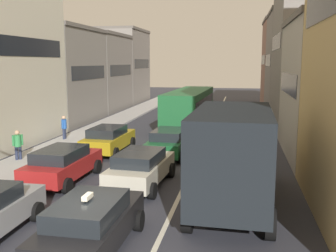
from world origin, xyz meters
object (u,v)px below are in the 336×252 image
at_px(hatchback_centre_lane_third, 170,142).
at_px(pedestrian_far_sidewalk, 64,127).
at_px(sedan_centre_lane_second, 141,167).
at_px(wagon_left_lane_second, 62,164).
at_px(sedan_left_lane_third, 108,139).
at_px(pedestrian_near_kerb, 18,144).
at_px(bus_mid_queue_primary, 190,105).
at_px(taxi_centre_lane_front, 91,223).
at_px(wagon_right_lane_far, 230,128).
at_px(sedan_right_lane_behind_truck, 230,145).
at_px(removalist_box_truck, 233,153).

distance_m(hatchback_centre_lane_third, pedestrian_far_sidewalk, 7.98).
distance_m(sedan_centre_lane_second, pedestrian_far_sidewalk, 10.92).
distance_m(wagon_left_lane_second, sedan_left_lane_third, 5.60).
xyz_separation_m(sedan_centre_lane_second, pedestrian_near_kerb, (-7.16, 2.64, 0.15)).
xyz_separation_m(bus_mid_queue_primary, pedestrian_near_kerb, (-7.18, -12.63, -0.81)).
distance_m(taxi_centre_lane_front, wagon_right_lane_far, 16.71).
height_order(sedan_right_lane_behind_truck, wagon_right_lane_far, same).
bearing_deg(wagon_right_lane_far, removalist_box_truck, -174.46).
xyz_separation_m(wagon_right_lane_far, pedestrian_near_kerb, (-10.48, -8.00, 0.15)).
relative_size(sedan_right_lane_behind_truck, pedestrian_near_kerb, 2.65).
bearing_deg(wagon_right_lane_far, bus_mid_queue_primary, 38.98).
distance_m(taxi_centre_lane_front, sedan_left_lane_third, 11.81).
xyz_separation_m(pedestrian_near_kerb, pedestrian_far_sidewalk, (-0.09, 5.53, 0.00)).
bearing_deg(pedestrian_far_sidewalk, sedan_centre_lane_second, 129.63).
bearing_deg(wagon_right_lane_far, hatchback_centre_lane_third, 153.08).
bearing_deg(sedan_left_lane_third, sedan_centre_lane_second, -147.26).
bearing_deg(sedan_left_lane_third, taxi_centre_lane_front, -161.34).
distance_m(removalist_box_truck, bus_mid_queue_primary, 17.47).
xyz_separation_m(sedan_left_lane_third, wagon_right_lane_far, (6.65, 5.09, 0.00)).
bearing_deg(sedan_centre_lane_second, sedan_right_lane_behind_truck, -30.17).
bearing_deg(pedestrian_near_kerb, pedestrian_far_sidewalk, 135.36).
relative_size(wagon_left_lane_second, wagon_right_lane_far, 0.99).
bearing_deg(removalist_box_truck, wagon_right_lane_far, 3.41).
bearing_deg(sedan_centre_lane_second, pedestrian_far_sidewalk, 45.44).
xyz_separation_m(removalist_box_truck, wagon_left_lane_second, (-7.20, 1.74, -1.18)).
bearing_deg(bus_mid_queue_primary, removalist_box_truck, -165.31).
height_order(sedan_right_lane_behind_truck, pedestrian_far_sidewalk, pedestrian_far_sidewalk).
height_order(taxi_centre_lane_front, bus_mid_queue_primary, bus_mid_queue_primary).
bearing_deg(pedestrian_near_kerb, sedan_left_lane_third, 81.62).
bearing_deg(wagon_right_lane_far, wagon_left_lane_second, 151.20).
xyz_separation_m(sedan_centre_lane_second, wagon_left_lane_second, (-3.44, -0.05, 0.00)).
relative_size(removalist_box_truck, taxi_centre_lane_front, 1.80).
xyz_separation_m(sedan_centre_lane_second, sedan_left_lane_third, (-3.32, 5.54, 0.00)).
height_order(sedan_left_lane_third, wagon_right_lane_far, same).
bearing_deg(removalist_box_truck, hatchback_centre_lane_third, 27.70).
distance_m(sedan_left_lane_third, pedestrian_far_sidewalk, 4.72).
height_order(hatchback_centre_lane_third, pedestrian_near_kerb, pedestrian_near_kerb).
bearing_deg(bus_mid_queue_primary, sedan_centre_lane_second, -177.76).
height_order(hatchback_centre_lane_third, wagon_right_lane_far, same).
height_order(sedan_centre_lane_second, wagon_right_lane_far, same).
distance_m(pedestrian_near_kerb, pedestrian_far_sidewalk, 5.53).
relative_size(wagon_left_lane_second, sedan_left_lane_third, 1.00).
xyz_separation_m(taxi_centre_lane_front, pedestrian_far_sidewalk, (-7.35, 13.93, 0.15)).
bearing_deg(sedan_right_lane_behind_truck, pedestrian_far_sidewalk, 70.74).
xyz_separation_m(taxi_centre_lane_front, wagon_left_lane_second, (-3.54, 5.71, -0.00)).
bearing_deg(hatchback_centre_lane_third, removalist_box_truck, -151.51).
distance_m(taxi_centre_lane_front, pedestrian_far_sidewalk, 15.75).
bearing_deg(sedan_left_lane_third, wagon_left_lane_second, -179.35).
distance_m(taxi_centre_lane_front, hatchback_centre_lane_third, 11.12).
xyz_separation_m(bus_mid_queue_primary, pedestrian_far_sidewalk, (-7.27, -7.10, -0.81)).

